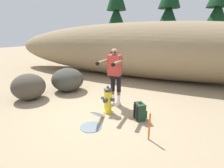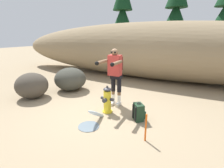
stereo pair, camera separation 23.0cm
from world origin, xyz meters
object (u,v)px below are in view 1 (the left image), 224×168
at_px(utility_worker, 115,71).
at_px(survey_stake, 149,127).
at_px(boulder_small, 32,87).
at_px(boulder_large, 29,87).
at_px(boulder_mid, 68,80).
at_px(spare_backpack, 140,112).
at_px(fire_hydrant, 108,100).

bearing_deg(utility_worker, survey_stake, 44.06).
relative_size(utility_worker, boulder_small, 2.68).
distance_m(boulder_large, survey_stake, 4.26).
xyz_separation_m(boulder_mid, boulder_small, (-1.10, -0.75, -0.22)).
xyz_separation_m(spare_backpack, boulder_small, (-4.31, 0.30, 0.01)).
distance_m(fire_hydrant, survey_stake, 1.56).
bearing_deg(boulder_small, fire_hydrant, -4.90).
distance_m(boulder_mid, boulder_small, 1.36).
height_order(boulder_large, survey_stake, boulder_large).
relative_size(fire_hydrant, utility_worker, 0.45).
relative_size(utility_worker, boulder_large, 1.61).
distance_m(boulder_large, boulder_mid, 1.41).
distance_m(fire_hydrant, utility_worker, 0.90).
bearing_deg(spare_backpack, utility_worker, 109.66).
bearing_deg(fire_hydrant, boulder_small, 175.10).
xyz_separation_m(fire_hydrant, boulder_mid, (-2.27, 1.04, 0.09)).
xyz_separation_m(boulder_mid, survey_stake, (3.63, -1.83, -0.15)).
xyz_separation_m(utility_worker, spare_backpack, (0.96, -0.52, -0.89)).
distance_m(spare_backpack, boulder_mid, 3.39).
relative_size(fire_hydrant, boulder_mid, 0.64).
bearing_deg(fire_hydrant, spare_backpack, -0.82).
distance_m(boulder_small, survey_stake, 4.85).
bearing_deg(survey_stake, utility_worker, 136.85).
bearing_deg(fire_hydrant, boulder_large, -175.36).
height_order(utility_worker, boulder_large, utility_worker).
relative_size(fire_hydrant, boulder_large, 0.72).
relative_size(spare_backpack, survey_stake, 0.78).
xyz_separation_m(boulder_small, survey_stake, (4.73, -1.07, 0.08)).
xyz_separation_m(fire_hydrant, survey_stake, (1.35, -0.78, -0.06)).
bearing_deg(fire_hydrant, boulder_mid, 155.33).
bearing_deg(boulder_large, survey_stake, -7.41).
bearing_deg(boulder_small, boulder_mid, 34.34).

